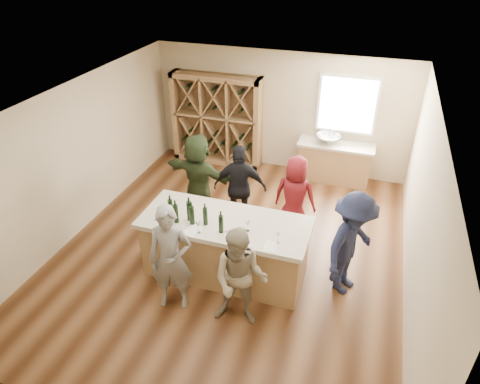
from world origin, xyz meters
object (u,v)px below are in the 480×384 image
(wine_rack, at_px, (217,120))
(person_near_right, at_px, (240,279))
(tasting_counter_base, at_px, (225,249))
(wine_bottle_e, at_px, (205,216))
(person_far_left, at_px, (199,177))
(wine_bottle_f, at_px, (221,224))
(wine_bottle_a, at_px, (171,208))
(person_server, at_px, (351,244))
(person_far_mid, at_px, (240,187))
(wine_bottle_d, at_px, (192,215))
(wine_bottle_b, at_px, (176,214))
(person_near_left, at_px, (171,259))
(person_far_right, at_px, (295,197))
(wine_bottle_c, at_px, (189,211))
(sink, at_px, (328,139))

(wine_rack, xyz_separation_m, person_near_right, (2.17, -4.79, -0.28))
(tasting_counter_base, xyz_separation_m, wine_bottle_e, (-0.25, -0.18, 0.73))
(person_far_left, distance_m, wine_bottle_f, 2.12)
(person_far_left, relative_size, wine_bottle_f, 5.96)
(wine_bottle_a, xyz_separation_m, person_near_right, (1.42, -0.77, -0.41))
(tasting_counter_base, height_order, person_server, person_server)
(person_far_mid, bearing_deg, wine_bottle_d, 71.42)
(wine_bottle_b, xyz_separation_m, person_far_left, (-0.37, 1.73, -0.34))
(wine_bottle_e, bearing_deg, person_far_left, 116.58)
(person_near_left, height_order, person_far_right, person_near_left)
(wine_bottle_b, relative_size, person_far_right, 0.19)
(person_far_mid, xyz_separation_m, person_far_left, (-0.87, 0.06, 0.04))
(wine_bottle_b, bearing_deg, wine_bottle_d, 7.32)
(wine_bottle_e, xyz_separation_m, person_far_mid, (0.05, 1.59, -0.37))
(person_far_left, bearing_deg, wine_bottle_c, 118.71)
(wine_bottle_c, distance_m, person_far_left, 1.74)
(wine_bottle_f, bearing_deg, person_far_left, 122.56)
(wine_bottle_c, bearing_deg, wine_rack, 104.95)
(sink, relative_size, tasting_counter_base, 0.21)
(person_near_left, xyz_separation_m, person_server, (2.49, 1.17, 0.01))
(sink, xyz_separation_m, person_near_right, (-0.53, -4.72, -0.19))
(wine_bottle_e, bearing_deg, person_far_mid, 88.33)
(sink, bearing_deg, person_far_mid, -118.62)
(tasting_counter_base, height_order, wine_bottle_f, wine_bottle_f)
(wine_bottle_e, height_order, person_far_left, person_far_left)
(wine_bottle_e, height_order, person_near_left, person_near_left)
(wine_bottle_e, bearing_deg, person_near_right, -42.36)
(wine_bottle_e, bearing_deg, person_near_left, -110.12)
(sink, bearing_deg, person_server, -76.10)
(sink, xyz_separation_m, person_near_left, (-1.61, -4.70, -0.12))
(person_near_right, xyz_separation_m, person_far_right, (0.28, 2.38, -0.01))
(person_near_right, bearing_deg, person_far_left, 118.71)
(tasting_counter_base, distance_m, person_server, 2.02)
(person_near_left, height_order, person_near_right, person_near_left)
(tasting_counter_base, bearing_deg, person_far_left, 126.32)
(person_near_left, bearing_deg, wine_bottle_c, 76.19)
(person_far_mid, bearing_deg, person_near_left, 72.26)
(wine_bottle_e, relative_size, person_near_right, 0.18)
(wine_bottle_b, relative_size, wine_bottle_c, 0.95)
(person_far_right, relative_size, person_far_left, 0.91)
(wine_bottle_b, bearing_deg, tasting_counter_base, 20.80)
(person_far_left, bearing_deg, wine_bottle_f, 132.72)
(wine_bottle_b, bearing_deg, sink, 66.05)
(tasting_counter_base, distance_m, wine_bottle_d, 0.90)
(wine_bottle_a, xyz_separation_m, person_server, (2.83, 0.41, -0.34))
(wine_bottle_a, distance_m, wine_bottle_d, 0.41)
(wine_bottle_d, bearing_deg, sink, 68.99)
(wine_bottle_a, height_order, wine_bottle_c, wine_bottle_c)
(wine_rack, xyz_separation_m, person_server, (3.58, -3.61, -0.20))
(sink, xyz_separation_m, wine_bottle_c, (-1.63, -3.94, 0.23))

